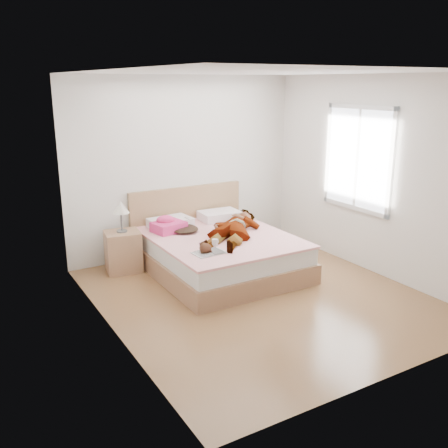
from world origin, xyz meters
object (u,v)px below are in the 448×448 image
Objects in this scene: phone at (188,219)px; plush_toy at (205,248)px; bed at (217,251)px; coffee_mug at (215,242)px; woman at (234,225)px; nightstand at (123,248)px; magazine at (209,253)px; towel at (168,225)px.

phone is 0.39× the size of plush_toy.
bed is 0.56m from coffee_mug.
woman is 1.54m from nightstand.
bed is (0.27, -0.33, -0.41)m from phone.
coffee_mug is (0.01, -0.74, -0.14)m from phone.
woman is 0.61m from coffee_mug.
coffee_mug is at bearing 46.72° from magazine.
plush_toy reaches higher than magazine.
magazine is at bearing -46.06° from plush_toy.
phone is 0.20× the size of towel.
phone reaches higher than coffee_mug.
plush_toy is (-0.24, -0.18, 0.02)m from coffee_mug.
phone is (-0.50, 0.40, 0.06)m from woman.
phone is 0.60m from bed.
phone is at bearing 129.01° from bed.
nightstand is (-0.86, 1.02, -0.23)m from coffee_mug.
plush_toy is (-0.73, -0.52, -0.05)m from woman.
magazine is (0.05, -1.08, -0.08)m from towel.
coffee_mug is (0.20, 0.22, 0.04)m from magazine.
nightstand is (-0.61, 0.15, -0.27)m from towel.
coffee_mug is (0.26, -0.87, -0.05)m from towel.
phone is at bearing -17.95° from nightstand.
plush_toy is (-0.04, 0.04, 0.06)m from magazine.
coffee_mug is at bearing -134.50° from phone.
bed is 2.12× the size of nightstand.
woman is at bearing -16.34° from bed.
nightstand is at bearing 130.17° from coffee_mug.
bed is at bearing -28.46° from nightstand.
bed is at bearing -96.00° from phone.
woman is 0.90m from magazine.
bed reaches higher than phone.
woman is 14.50× the size of coffee_mug.
magazine is 0.41× the size of nightstand.
bed is at bearing -41.35° from towel.
bed is 5.23× the size of magazine.
magazine is at bearing -126.60° from bed.
phone is 0.10× the size of nightstand.
phone is 0.97m from nightstand.
magazine is (-0.47, -0.63, 0.24)m from bed.
phone is 0.99m from magazine.
bed reaches higher than magazine.
woman is at bearing -34.96° from towel.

